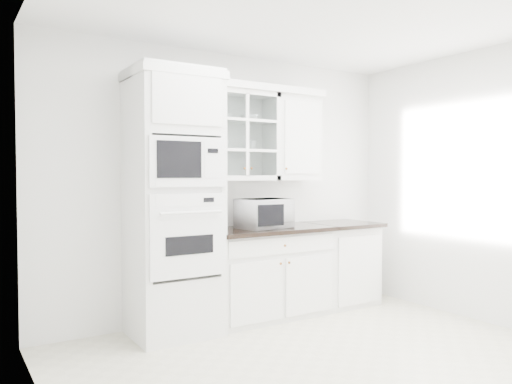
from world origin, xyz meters
TOP-DOWN VIEW (x-y plane):
  - ground at (0.00, 0.00)m, footprint 4.00×3.50m
  - room_shell at (0.00, 0.43)m, footprint 4.00×3.50m
  - oven_column at (-0.75, 1.42)m, footprint 0.76×0.68m
  - base_cabinet_run at (0.28, 1.45)m, footprint 1.32×0.67m
  - extra_base_cabinet at (1.28, 1.45)m, footprint 0.72×0.67m
  - upper_cabinet_glass at (0.03, 1.58)m, footprint 0.80×0.33m
  - upper_cabinet_solid at (0.71, 1.58)m, footprint 0.55×0.33m
  - crown_molding at (-0.07, 1.56)m, footprint 2.14×0.38m
  - countertop_microwave at (0.22, 1.41)m, footprint 0.56×0.49m
  - bowl_a at (-0.14, 1.60)m, footprint 0.23×0.23m
  - bowl_b at (0.16, 1.59)m, footprint 0.22×0.22m
  - cup_a at (-0.15, 1.59)m, footprint 0.14×0.14m
  - cup_b at (0.19, 1.60)m, footprint 0.13×0.13m

SIDE VIEW (x-z plane):
  - ground at x=0.00m, z-range 0.00..0.01m
  - base_cabinet_run at x=0.28m, z-range 0.00..0.92m
  - extra_base_cabinet at x=1.28m, z-range 0.00..0.92m
  - countertop_microwave at x=0.22m, z-range 0.92..1.22m
  - oven_column at x=-0.75m, z-range 0.00..2.40m
  - cup_a at x=-0.15m, z-range 1.71..1.80m
  - cup_b at x=0.19m, z-range 1.71..1.81m
  - room_shell at x=0.00m, z-range 0.43..3.13m
  - upper_cabinet_glass at x=0.03m, z-range 1.40..2.30m
  - upper_cabinet_solid at x=0.71m, z-range 1.40..2.30m
  - bowl_a at x=-0.14m, z-range 2.01..2.06m
  - bowl_b at x=0.16m, z-range 2.01..2.07m
  - crown_molding at x=-0.07m, z-range 2.30..2.37m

